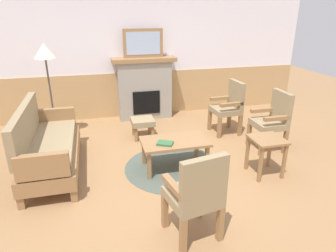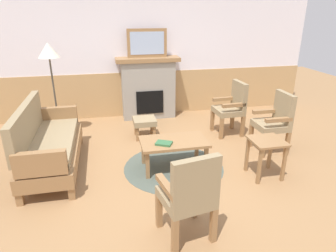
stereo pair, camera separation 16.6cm
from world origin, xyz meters
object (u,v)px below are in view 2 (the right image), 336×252
framed_picture (147,43)px  side_table (266,148)px  book_on_table (164,143)px  armchair_by_window_left (232,106)px  armchair_front_left (189,193)px  footstool (145,122)px  coffee_table (174,144)px  fireplace (148,87)px  floor_lamp_by_couch (49,56)px  couch (49,144)px  armchair_near_fireplace (275,120)px

framed_picture → side_table: framed_picture is taller
book_on_table → armchair_by_window_left: bearing=37.5°
armchair_by_window_left → armchair_front_left: (-1.53, -2.52, 0.00)m
footstool → side_table: bearing=-49.6°
framed_picture → footstool: 1.69m
coffee_table → armchair_by_window_left: size_ratio=0.98×
fireplace → armchair_by_window_left: bearing=-41.9°
footstool → floor_lamp_by_couch: (-1.54, 0.41, 1.17)m
framed_picture → armchair_front_left: bearing=-92.5°
couch → armchair_by_window_left: (3.11, 0.72, 0.14)m
coffee_table → floor_lamp_by_couch: bearing=137.8°
book_on_table → armchair_near_fireplace: (1.89, 0.32, 0.08)m
armchair_by_window_left → side_table: size_ratio=1.78×
couch → side_table: bearing=-15.7°
book_on_table → framed_picture: bearing=86.6°
armchair_front_left → floor_lamp_by_couch: (-1.61, 3.08, 0.91)m
fireplace → armchair_near_fireplace: 2.71m
framed_picture → book_on_table: (-0.14, -2.39, -1.10)m
footstool → armchair_near_fireplace: armchair_near_fireplace is taller
book_on_table → side_table: (1.35, -0.39, -0.02)m
armchair_front_left → side_table: bearing=35.2°
coffee_table → couch: bearing=169.0°
armchair_near_fireplace → armchair_front_left: (-1.91, -1.69, 0.00)m
couch → armchair_near_fireplace: (3.49, -0.11, 0.14)m
floor_lamp_by_couch → book_on_table: bearing=-46.6°
framed_picture → coffee_table: 2.58m
framed_picture → couch: 2.86m
couch → footstool: bearing=30.1°
framed_picture → side_table: 3.24m
coffee_table → side_table: bearing=-22.3°
coffee_table → book_on_table: 0.20m
couch → side_table: couch is taller
coffee_table → armchair_by_window_left: 1.72m
fireplace → book_on_table: fireplace is taller
framed_picture → floor_lamp_by_couch: 1.90m
framed_picture → book_on_table: bearing=-93.4°
fireplace → armchair_near_fireplace: size_ratio=1.33×
fireplace → floor_lamp_by_couch: (-1.77, -0.67, 0.80)m
side_table → floor_lamp_by_couch: bearing=144.7°
armchair_front_left → floor_lamp_by_couch: bearing=117.6°
framed_picture → footstool: bearing=-102.4°
armchair_by_window_left → side_table: (-0.16, -1.55, -0.10)m
couch → armchair_by_window_left: 3.19m
framed_picture → armchair_by_window_left: (1.37, -1.23, -1.02)m
footstool → floor_lamp_by_couch: 1.97m
footstool → armchair_near_fireplace: (1.99, -0.98, 0.25)m
book_on_table → footstool: book_on_table is taller
coffee_table → armchair_front_left: size_ratio=0.98×
book_on_table → armchair_near_fireplace: 1.92m
side_table → fireplace: bearing=113.5°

